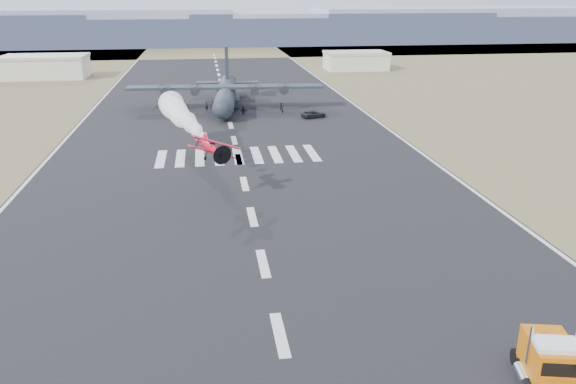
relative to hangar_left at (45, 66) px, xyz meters
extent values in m
plane|color=black|center=(52.00, -145.00, -3.41)|extent=(500.00, 500.00, 0.00)
cube|color=brown|center=(52.00, 85.00, -3.41)|extent=(500.00, 80.00, 0.00)
cube|color=#828DA5|center=(-13.00, 115.00, 5.09)|extent=(150.00, 50.00, 17.00)
cube|color=#828DA5|center=(52.00, 115.00, 3.09)|extent=(150.00, 50.00, 13.00)
cube|color=#828DA5|center=(117.00, 115.00, 4.09)|extent=(150.00, 50.00, 15.00)
cube|color=#828DA5|center=(182.00, 115.00, 5.09)|extent=(150.00, 50.00, 17.00)
cube|color=#828DA5|center=(247.00, 115.00, 3.09)|extent=(150.00, 50.00, 13.00)
cube|color=beige|center=(0.00, 0.00, -0.41)|extent=(24.00, 14.00, 6.00)
cube|color=beige|center=(0.00, 0.00, 2.89)|extent=(24.50, 14.50, 0.80)
cube|color=beige|center=(98.00, 5.00, -0.81)|extent=(20.00, 12.00, 5.20)
cube|color=beige|center=(98.00, 5.00, 2.09)|extent=(20.50, 12.50, 0.80)
cube|color=black|center=(68.51, -153.17, -2.82)|extent=(2.84, 7.39, 0.27)
cube|color=#D5650C|center=(68.22, -154.43, -1.04)|extent=(3.06, 2.50, 2.37)
cube|color=black|center=(68.01, -155.32, -0.66)|extent=(2.33, 0.67, 0.97)
cube|color=white|center=(68.29, -154.11, 0.20)|extent=(3.01, 2.30, 0.54)
cube|color=#D5650C|center=(68.66, -152.54, -1.36)|extent=(3.11, 2.71, 2.80)
cylinder|color=black|center=(67.51, -152.05, -2.82)|extent=(0.69, 1.25, 1.18)
cylinder|color=black|center=(69.92, -152.62, -2.82)|extent=(0.69, 1.25, 1.18)
cylinder|color=black|center=(67.76, -151.00, -2.82)|extent=(0.69, 1.25, 1.18)
cylinder|color=black|center=(70.16, -151.57, -2.82)|extent=(0.69, 1.25, 1.18)
cylinder|color=red|center=(47.79, -112.98, 2.90)|extent=(2.13, 5.57, 0.99)
sphere|color=black|center=(47.74, -112.77, 3.28)|extent=(0.77, 0.77, 0.77)
cylinder|color=black|center=(48.34, -115.56, 2.90)|extent=(1.21, 0.88, 1.10)
cylinder|color=black|center=(48.43, -115.94, 2.90)|extent=(2.37, 0.54, 2.42)
cube|color=red|center=(47.88, -113.41, 2.51)|extent=(6.24, 2.37, 2.58)
cube|color=red|center=(47.95, -113.74, 3.83)|extent=(6.44, 2.42, 2.66)
cube|color=red|center=(47.25, -110.52, 3.44)|extent=(0.32, 0.99, 1.10)
cube|color=red|center=(47.25, -110.52, 2.90)|extent=(2.31, 1.22, 0.09)
cylinder|color=black|center=(47.11, -114.03, 1.58)|extent=(0.23, 0.50, 0.48)
cylinder|color=black|center=(48.83, -113.66, 1.58)|extent=(0.23, 0.50, 0.48)
sphere|color=white|center=(47.20, -110.30, 2.90)|extent=(0.77, 0.77, 0.77)
sphere|color=white|center=(46.65, -107.73, 2.93)|extent=(1.12, 1.12, 1.12)
sphere|color=white|center=(46.09, -105.15, 2.96)|extent=(1.47, 1.47, 1.47)
sphere|color=white|center=(45.53, -102.58, 2.99)|extent=(1.82, 1.82, 1.82)
sphere|color=white|center=(44.97, -100.00, 3.03)|extent=(2.17, 2.17, 2.17)
sphere|color=white|center=(44.42, -97.43, 3.06)|extent=(2.52, 2.52, 2.52)
sphere|color=white|center=(43.86, -94.85, 3.09)|extent=(2.88, 2.88, 2.88)
sphere|color=white|center=(43.30, -92.28, 3.13)|extent=(3.23, 3.23, 3.23)
sphere|color=white|center=(42.74, -89.70, 3.16)|extent=(3.58, 3.58, 3.58)
sphere|color=white|center=(42.18, -87.13, 3.19)|extent=(3.93, 3.93, 3.93)
sphere|color=white|center=(41.63, -84.55, 3.22)|extent=(4.28, 4.28, 4.28)
cylinder|color=black|center=(51.92, -55.21, -0.61)|extent=(6.65, 30.34, 4.30)
sphere|color=black|center=(50.74, -70.21, -0.61)|extent=(4.30, 4.30, 4.30)
cone|color=black|center=(53.10, -40.21, -0.61)|extent=(4.79, 6.77, 4.30)
cube|color=black|center=(51.84, -56.28, 1.43)|extent=(43.22, 7.88, 0.54)
cylinder|color=black|center=(38.93, -55.80, 0.89)|extent=(2.25, 4.22, 1.94)
cylinder|color=#3F3F44|center=(38.76, -57.95, 0.89)|extent=(3.65, 0.34, 3.66)
cylinder|color=black|center=(45.36, -56.31, 0.89)|extent=(2.25, 4.22, 1.94)
cylinder|color=#3F3F44|center=(45.19, -58.45, 0.89)|extent=(3.65, 0.34, 3.66)
cylinder|color=black|center=(58.22, -57.32, 0.89)|extent=(2.25, 4.22, 1.94)
cylinder|color=#3F3F44|center=(58.05, -59.47, 0.89)|extent=(3.65, 0.34, 3.66)
cylinder|color=black|center=(64.65, -57.83, 0.89)|extent=(2.25, 4.22, 1.94)
cylinder|color=#3F3F44|center=(64.48, -59.97, 0.89)|extent=(3.65, 0.34, 3.66)
cube|color=black|center=(52.93, -42.35, 4.76)|extent=(1.02, 4.87, 8.60)
cube|color=black|center=(52.98, -41.81, 0.25)|extent=(15.26, 4.40, 0.38)
cube|color=black|center=(49.65, -53.95, -2.23)|extent=(1.79, 6.53, 1.72)
cylinder|color=black|center=(49.65, -53.95, -2.82)|extent=(0.63, 1.22, 1.18)
cube|color=black|center=(54.36, -54.32, -2.23)|extent=(1.79, 6.53, 1.72)
cylinder|color=black|center=(54.36, -54.32, -2.82)|extent=(0.63, 1.22, 1.18)
cylinder|color=black|center=(50.99, -67.00, -2.92)|extent=(0.50, 1.00, 0.97)
imported|color=black|center=(69.44, -68.46, -2.68)|extent=(5.74, 3.93, 1.46)
imported|color=black|center=(47.57, -57.71, -2.47)|extent=(0.86, 0.80, 1.87)
imported|color=black|center=(53.09, -57.58, -2.48)|extent=(1.06, 0.92, 1.86)
imported|color=black|center=(51.19, -57.79, -2.50)|extent=(1.21, 0.63, 1.81)
imported|color=black|center=(55.24, -61.54, -2.62)|extent=(0.52, 0.95, 1.58)
imported|color=black|center=(43.24, -58.77, -2.52)|extent=(0.89, 1.01, 1.77)
imported|color=black|center=(55.16, -63.94, -2.50)|extent=(1.74, 0.75, 1.81)
imported|color=black|center=(63.54, -63.34, -2.55)|extent=(0.79, 0.81, 1.72)
imported|color=black|center=(63.65, -60.27, -2.53)|extent=(0.91, 0.63, 1.76)
camera|label=1|loc=(47.23, -181.19, 21.13)|focal=35.00mm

